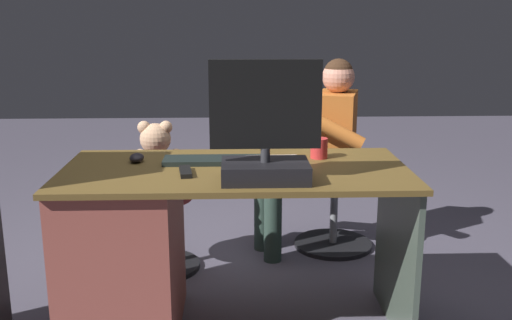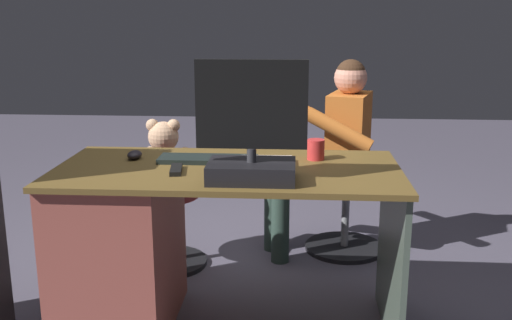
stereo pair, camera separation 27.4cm
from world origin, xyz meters
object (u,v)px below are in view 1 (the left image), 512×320
teddy_bear (156,157)px  visitor_chair (334,205)px  monitor (265,144)px  keyboard (213,160)px  computer_mouse (136,158)px  tv_remote (185,172)px  person (320,141)px  office_chair_teddy (158,221)px  cup (319,148)px  desk (147,246)px

teddy_bear → visitor_chair: bearing=-164.9°
monitor → keyboard: 0.37m
computer_mouse → tv_remote: computer_mouse is taller
teddy_bear → keyboard: bearing=119.7°
keyboard → visitor_chair: 1.16m
tv_remote → person: bearing=-132.8°
office_chair_teddy → visitor_chair: size_ratio=0.99×
monitor → teddy_bear: 1.01m
cup → tv_remote: (0.56, 0.24, -0.04)m
desk → person: 1.25m
keyboard → person: (-0.57, -0.79, -0.09)m
teddy_bear → office_chair_teddy: bearing=90.0°
keyboard → computer_mouse: bearing=-4.5°
keyboard → cup: (-0.46, -0.07, 0.03)m
teddy_bear → computer_mouse: bearing=88.6°
cup → keyboard: bearing=8.2°
monitor → keyboard: size_ratio=1.08×
tv_remote → monitor: bearing=154.2°
monitor → computer_mouse: 0.63m
cup → office_chair_teddy: (0.77, -0.47, -0.50)m
keyboard → tv_remote: size_ratio=2.80×
office_chair_teddy → teddy_bear: (0.00, -0.01, 0.34)m
teddy_bear → person: size_ratio=0.32×
office_chair_teddy → person: person is taller
teddy_bear → tv_remote: bearing=106.1°
cup → person: size_ratio=0.08×
monitor → computer_mouse: size_ratio=4.74×
visitor_chair → computer_mouse: bearing=38.5°
keyboard → cup: 0.47m
tv_remote → visitor_chair: 1.34m
desk → tv_remote: tv_remote is taller
keyboard → tv_remote: bearing=59.9°
monitor → computer_mouse: (0.53, -0.30, -0.12)m
tv_remote → office_chair_teddy: size_ratio=0.33×
desk → office_chair_teddy: (0.03, -0.63, -0.11)m
cup → teddy_bear: (0.77, -0.48, -0.15)m
computer_mouse → cup: size_ratio=1.09×
desk → monitor: 0.71m
monitor → visitor_chair: bearing=-112.7°
desk → keyboard: keyboard is taller
keyboard → visitor_chair: size_ratio=0.92×
computer_mouse → tv_remote: bearing=137.6°
office_chair_teddy → person: 0.99m
tv_remote → person: (-0.67, -0.97, -0.09)m
tv_remote → visitor_chair: size_ratio=0.33×
computer_mouse → office_chair_teddy: computer_mouse is taller
visitor_chair → person: bearing=15.8°
keyboard → cup: size_ratio=4.77×
computer_mouse → teddy_bear: size_ratio=0.27×
office_chair_teddy → visitor_chair: bearing=-164.2°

